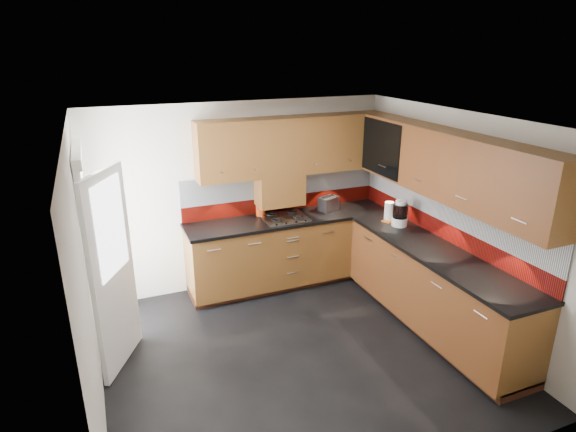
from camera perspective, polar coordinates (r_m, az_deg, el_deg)
name	(u,v)px	position (r m, az deg, el deg)	size (l,w,h in m)	color
room	(298,218)	(4.52, 1.25, -0.26)	(4.00, 3.80, 2.64)	black
base_cabinets	(354,270)	(5.97, 7.86, -6.34)	(2.70, 3.20, 0.95)	brown
countertop	(356,234)	(5.76, 8.03, -2.10)	(2.72, 3.22, 0.04)	black
backsplash	(364,203)	(5.95, 8.94, 1.54)	(2.70, 3.20, 0.54)	maroon
upper_cabinets	(370,155)	(5.64, 9.64, 7.12)	(2.50, 3.20, 0.72)	brown
extractor_hood	(280,190)	(6.18, -1.00, 3.15)	(0.60, 0.33, 0.40)	brown
glass_cabinet	(391,145)	(6.13, 12.11, 8.21)	(0.32, 0.80, 0.66)	black
back_door	(100,263)	(5.05, -21.36, -5.17)	(0.42, 1.19, 2.04)	white
gas_hob	(284,217)	(6.14, -0.42, -0.16)	(0.56, 0.49, 0.04)	silver
utensil_pot	(261,208)	(6.23, -3.28, 0.90)	(0.12, 0.12, 0.43)	#E44815
toaster	(328,203)	(6.46, 4.81, 1.50)	(0.30, 0.24, 0.19)	silver
food_processor	(400,214)	(6.01, 13.13, 0.19)	(0.19, 0.19, 0.32)	white
paper_towel	(389,211)	(6.17, 11.88, 0.54)	(0.12, 0.12, 0.24)	white
orange_cloth	(388,221)	(6.17, 11.76, -0.57)	(0.13, 0.11, 0.01)	orange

